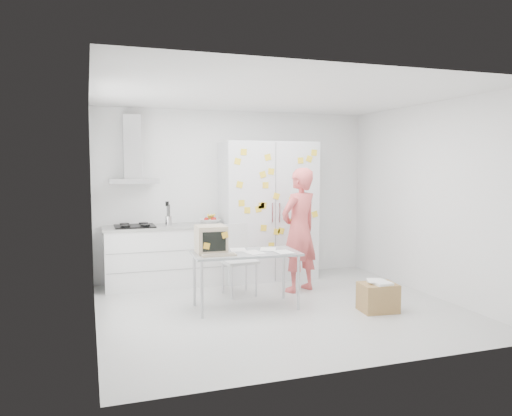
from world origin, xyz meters
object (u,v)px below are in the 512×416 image
object	(u,v)px
person	(299,230)
desk	(224,246)
cardboard_box	(378,297)
chair	(237,255)

from	to	relation	value
person	desk	distance (m)	1.38
desk	cardboard_box	world-z (taller)	desk
cardboard_box	desk	bearing A→B (deg)	158.01
desk	chair	size ratio (longest dim) A/B	1.38
person	chair	distance (m)	0.97
person	cardboard_box	distance (m)	1.54
chair	cardboard_box	size ratio (longest dim) A/B	2.08
chair	desk	bearing A→B (deg)	-124.36
chair	cardboard_box	world-z (taller)	chair
chair	cardboard_box	distance (m)	2.04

